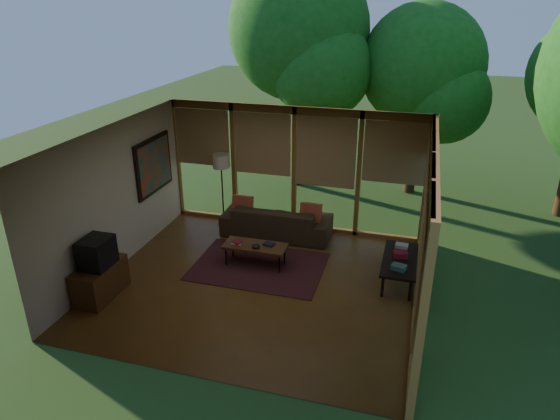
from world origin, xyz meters
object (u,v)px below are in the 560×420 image
(coffee_table, at_px, (255,247))
(side_console, at_px, (400,261))
(media_cabinet, at_px, (100,281))
(floor_lamp, at_px, (221,165))
(television, at_px, (97,252))
(sofa, at_px, (277,221))

(coffee_table, bearing_deg, side_console, 3.48)
(media_cabinet, relative_size, floor_lamp, 0.61)
(television, relative_size, floor_lamp, 0.33)
(coffee_table, bearing_deg, floor_lamp, 129.52)
(television, bearing_deg, media_cabinet, 180.00)
(media_cabinet, relative_size, television, 1.82)
(floor_lamp, xyz_separation_m, side_console, (3.95, -1.38, -1.00))
(floor_lamp, distance_m, coffee_table, 2.24)
(media_cabinet, distance_m, coffee_table, 2.81)
(sofa, distance_m, media_cabinet, 3.83)
(television, relative_size, side_console, 0.39)
(television, xyz_separation_m, coffee_table, (2.18, 1.75, -0.46))
(media_cabinet, height_order, floor_lamp, floor_lamp)
(floor_lamp, bearing_deg, media_cabinet, -105.65)
(television, relative_size, coffee_table, 0.46)
(floor_lamp, height_order, coffee_table, floor_lamp)
(floor_lamp, relative_size, side_console, 1.18)
(media_cabinet, xyz_separation_m, television, (0.02, 0.00, 0.55))
(sofa, bearing_deg, media_cabinet, 53.78)
(floor_lamp, bearing_deg, side_console, -19.28)
(sofa, distance_m, television, 3.85)
(sofa, xyz_separation_m, floor_lamp, (-1.30, 0.18, 1.07))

